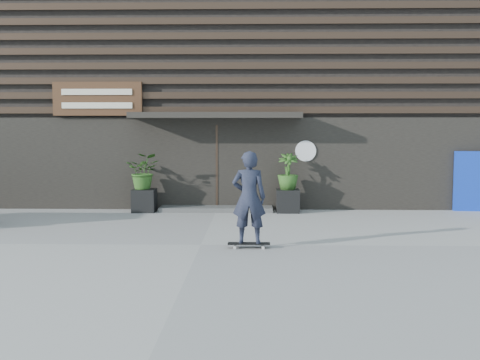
{
  "coord_description": "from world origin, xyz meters",
  "views": [
    {
      "loc": [
        1.0,
        -10.91,
        2.19
      ],
      "look_at": [
        0.71,
        1.56,
        1.1
      ],
      "focal_mm": 43.74,
      "sensor_mm": 36.0,
      "label": 1
    }
  ],
  "objects": [
    {
      "name": "ground",
      "position": [
        0.0,
        0.0,
        0.0
      ],
      "size": [
        80.0,
        80.0,
        0.0
      ],
      "primitive_type": "plane",
      "color": "#9A9792",
      "rests_on": "ground"
    },
    {
      "name": "entrance_step",
      "position": [
        0.0,
        4.6,
        0.06
      ],
      "size": [
        3.0,
        0.8,
        0.12
      ],
      "primitive_type": "cube",
      "color": "#464644",
      "rests_on": "ground"
    },
    {
      "name": "planter_pot_left",
      "position": [
        -1.9,
        4.4,
        0.3
      ],
      "size": [
        0.6,
        0.6,
        0.6
      ],
      "primitive_type": "cube",
      "color": "black",
      "rests_on": "ground"
    },
    {
      "name": "bamboo_left",
      "position": [
        -1.9,
        4.4,
        1.08
      ],
      "size": [
        0.86,
        0.75,
        0.96
      ],
      "primitive_type": "imported",
      "color": "#2D591E",
      "rests_on": "planter_pot_left"
    },
    {
      "name": "planter_pot_right",
      "position": [
        1.9,
        4.4,
        0.3
      ],
      "size": [
        0.6,
        0.6,
        0.6
      ],
      "primitive_type": "cube",
      "color": "black",
      "rests_on": "ground"
    },
    {
      "name": "bamboo_right",
      "position": [
        1.9,
        4.4,
        1.08
      ],
      "size": [
        0.54,
        0.54,
        0.96
      ],
      "primitive_type": "imported",
      "color": "#2D591E",
      "rests_on": "planter_pot_right"
    },
    {
      "name": "building",
      "position": [
        -0.0,
        9.96,
        3.99
      ],
      "size": [
        18.0,
        11.0,
        8.0
      ],
      "color": "black",
      "rests_on": "ground"
    },
    {
      "name": "skateboarder",
      "position": [
        0.91,
        -0.29,
        0.94
      ],
      "size": [
        0.78,
        0.43,
        1.79
      ],
      "color": "black",
      "rests_on": "ground"
    }
  ]
}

